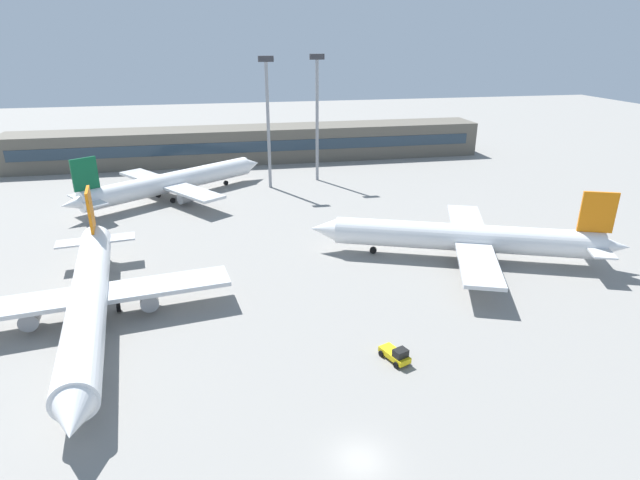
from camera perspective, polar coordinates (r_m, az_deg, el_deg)
The scene contains 8 objects.
ground_plane at distance 77.73m, azimuth -3.47°, elevation -2.31°, with size 400.00×400.00×0.00m, color gray.
terminal_building at distance 141.79m, azimuth -7.53°, elevation 10.55°, with size 124.85×12.13×9.00m.
airplane_near at distance 65.00m, azimuth -24.39°, elevation -5.98°, with size 33.02×46.98×11.63m.
airplane_mid at distance 79.71m, azimuth 15.58°, elevation 0.25°, with size 44.68×32.03×11.53m.
airplane_far at distance 111.37m, azimuth -15.94°, elevation 6.28°, with size 39.35×30.91×11.42m.
baggage_tug_yellow at distance 55.21m, azimuth 8.47°, elevation -12.51°, with size 2.81×3.90×1.75m.
floodlight_tower_west at distance 113.04m, azimuth -5.83°, elevation 13.71°, with size 3.20×0.80×27.91m.
floodlight_tower_east at distance 118.76m, azimuth -0.33°, elevation 14.25°, with size 3.20×0.80×28.10m.
Camera 1 is at (-9.41, -30.35, 31.69)m, focal length 28.72 mm.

